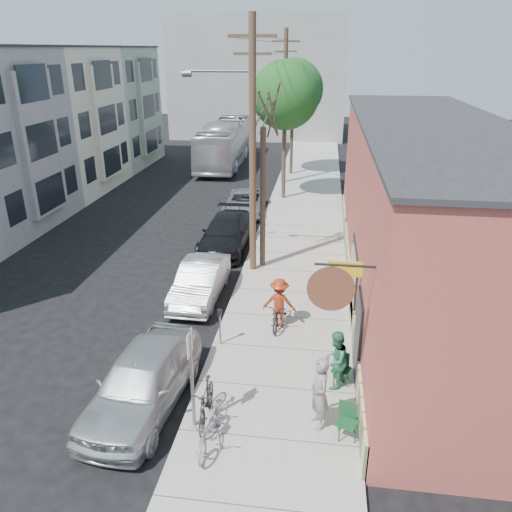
# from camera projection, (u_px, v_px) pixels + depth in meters

# --- Properties ---
(ground) EXTENTS (120.00, 120.00, 0.00)m
(ground) POSITION_uv_depth(u_px,v_px,m) (154.00, 342.00, 16.40)
(ground) COLOR black
(sidewalk) EXTENTS (4.50, 58.00, 0.15)m
(sidewalk) POSITION_uv_depth(u_px,v_px,m) (301.00, 233.00, 25.90)
(sidewalk) COLOR #ACA89F
(sidewalk) RESTS_ON ground
(cafe_building) EXTENTS (6.60, 20.20, 6.61)m
(cafe_building) POSITION_uv_depth(u_px,v_px,m) (422.00, 212.00, 18.58)
(cafe_building) COLOR #AC4A40
(cafe_building) RESTS_ON ground
(apartment_row) EXTENTS (6.30, 32.00, 9.00)m
(apartment_row) POSITION_uv_depth(u_px,v_px,m) (29.00, 131.00, 28.95)
(apartment_row) COLOR #9AAA90
(apartment_row) RESTS_ON ground
(end_cap_building) EXTENTS (18.00, 8.00, 12.00)m
(end_cap_building) POSITION_uv_depth(u_px,v_px,m) (259.00, 78.00, 52.74)
(end_cap_building) COLOR gray
(end_cap_building) RESTS_ON ground
(sign_post) EXTENTS (0.07, 0.45, 2.80)m
(sign_post) POSITION_uv_depth(u_px,v_px,m) (191.00, 369.00, 11.94)
(sign_post) COLOR slate
(sign_post) RESTS_ON sidewalk
(parking_meter_near) EXTENTS (0.14, 0.14, 1.24)m
(parking_meter_near) POSITION_uv_depth(u_px,v_px,m) (220.00, 321.00, 15.74)
(parking_meter_near) COLOR slate
(parking_meter_near) RESTS_ON sidewalk
(parking_meter_far) EXTENTS (0.14, 0.14, 1.24)m
(parking_meter_far) POSITION_uv_depth(u_px,v_px,m) (260.00, 220.00, 24.95)
(parking_meter_far) COLOR slate
(parking_meter_far) RESTS_ON sidewalk
(utility_pole_near) EXTENTS (3.57, 0.28, 10.00)m
(utility_pole_near) POSITION_uv_depth(u_px,v_px,m) (251.00, 146.00, 19.50)
(utility_pole_near) COLOR #503A28
(utility_pole_near) RESTS_ON sidewalk
(utility_pole_far) EXTENTS (1.80, 0.28, 10.00)m
(utility_pole_far) POSITION_uv_depth(u_px,v_px,m) (285.00, 106.00, 33.47)
(utility_pole_far) COLOR #503A28
(utility_pole_far) RESTS_ON sidewalk
(tree_bare) EXTENTS (0.24, 0.24, 5.92)m
(tree_bare) POSITION_uv_depth(u_px,v_px,m) (263.00, 199.00, 20.80)
(tree_bare) COLOR #44392C
(tree_bare) RESTS_ON sidewalk
(tree_leafy_mid) EXTENTS (4.03, 4.03, 8.25)m
(tree_leafy_mid) POSITION_uv_depth(u_px,v_px,m) (285.00, 95.00, 29.37)
(tree_leafy_mid) COLOR #44392C
(tree_leafy_mid) RESTS_ON sidewalk
(tree_leafy_far) EXTENTS (4.30, 4.30, 8.23)m
(tree_leafy_far) POSITION_uv_depth(u_px,v_px,m) (293.00, 89.00, 35.57)
(tree_leafy_far) COLOR #44392C
(tree_leafy_far) RESTS_ON sidewalk
(patio_chair_a) EXTENTS (0.64, 0.64, 0.88)m
(patio_chair_a) POSITION_uv_depth(u_px,v_px,m) (341.00, 369.00, 14.03)
(patio_chair_a) COLOR #124322
(patio_chair_a) RESTS_ON sidewalk
(patio_chair_b) EXTENTS (0.65, 0.65, 0.88)m
(patio_chair_b) POSITION_uv_depth(u_px,v_px,m) (347.00, 422.00, 12.03)
(patio_chair_b) COLOR #124322
(patio_chair_b) RESTS_ON sidewalk
(patron_grey) EXTENTS (0.67, 0.82, 1.95)m
(patron_grey) POSITION_uv_depth(u_px,v_px,m) (319.00, 393.00, 12.21)
(patron_grey) COLOR gray
(patron_grey) RESTS_ON sidewalk
(patron_green) EXTENTS (0.91, 1.01, 1.72)m
(patron_green) POSITION_uv_depth(u_px,v_px,m) (335.00, 360.00, 13.72)
(patron_green) COLOR #327E5B
(patron_green) RESTS_ON sidewalk
(cyclist) EXTENTS (1.17, 0.73, 1.74)m
(cyclist) POSITION_uv_depth(u_px,v_px,m) (279.00, 303.00, 16.79)
(cyclist) COLOR maroon
(cyclist) RESTS_ON sidewalk
(cyclist_bike) EXTENTS (0.80, 1.84, 0.94)m
(cyclist_bike) POSITION_uv_depth(u_px,v_px,m) (279.00, 313.00, 16.94)
(cyclist_bike) COLOR black
(cyclist_bike) RESTS_ON sidewalk
(parked_bike_a) EXTENTS (0.58, 1.83, 1.09)m
(parked_bike_a) POSITION_uv_depth(u_px,v_px,m) (206.00, 402.00, 12.58)
(parked_bike_a) COLOR black
(parked_bike_a) RESTS_ON sidewalk
(parked_bike_b) EXTENTS (0.66, 1.80, 0.94)m
(parked_bike_b) POSITION_uv_depth(u_px,v_px,m) (209.00, 429.00, 11.78)
(parked_bike_b) COLOR gray
(parked_bike_b) RESTS_ON sidewalk
(car_0) EXTENTS (2.41, 5.06, 1.67)m
(car_0) POSITION_uv_depth(u_px,v_px,m) (143.00, 380.00, 13.16)
(car_0) COLOR #B2B6BA
(car_0) RESTS_ON ground
(car_1) EXTENTS (1.58, 4.36, 1.43)m
(car_1) POSITION_uv_depth(u_px,v_px,m) (200.00, 281.00, 19.04)
(car_1) COLOR silver
(car_1) RESTS_ON ground
(car_2) EXTENTS (2.16, 5.27, 1.53)m
(car_2) POSITION_uv_depth(u_px,v_px,m) (226.00, 233.00, 23.86)
(car_2) COLOR black
(car_2) RESTS_ON ground
(car_3) EXTENTS (2.27, 4.73, 1.30)m
(car_3) POSITION_uv_depth(u_px,v_px,m) (244.00, 203.00, 28.91)
(car_3) COLOR #9C9CA3
(car_3) RESTS_ON ground
(bus) EXTENTS (3.16, 12.40, 3.44)m
(bus) POSITION_uv_depth(u_px,v_px,m) (225.00, 143.00, 40.95)
(bus) COLOR silver
(bus) RESTS_ON ground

